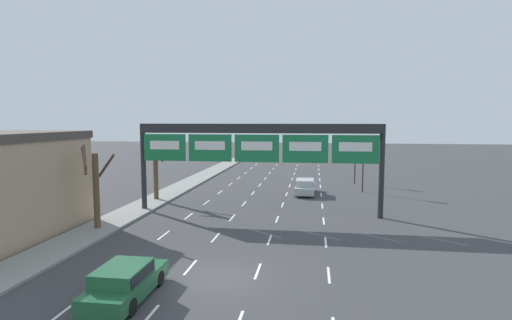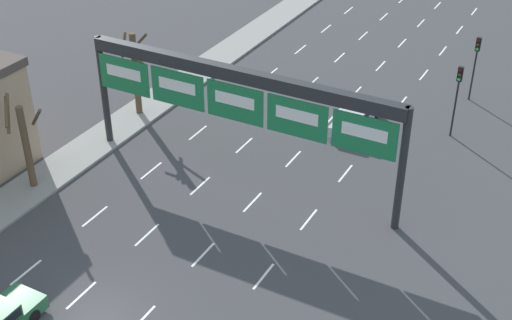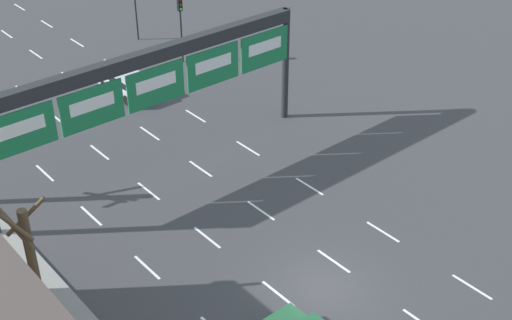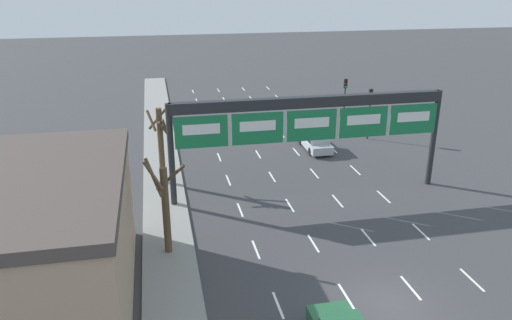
% 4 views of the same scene
% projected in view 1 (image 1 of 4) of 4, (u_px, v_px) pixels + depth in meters
% --- Properties ---
extents(ground_plane, '(220.00, 220.00, 0.00)m').
position_uv_depth(ground_plane, '(219.00, 277.00, 18.07)').
color(ground_plane, '#3D3D3F').
extents(sidewalk_left, '(2.80, 110.00, 0.15)m').
position_uv_depth(sidewalk_left, '(26.00, 265.00, 19.44)').
color(sidewalk_left, gray).
rests_on(sidewalk_left, ground_plane).
extents(lane_dashes, '(10.02, 67.00, 0.01)m').
position_uv_depth(lane_dashes, '(259.00, 211.00, 31.36)').
color(lane_dashes, white).
rests_on(lane_dashes, ground_plane).
extents(sign_gantry, '(18.50, 0.70, 6.84)m').
position_uv_depth(sign_gantry, '(257.00, 140.00, 29.74)').
color(sign_gantry, '#232628').
rests_on(sign_gantry, ground_plane).
extents(car_green, '(1.88, 4.48, 1.42)m').
position_uv_depth(car_green, '(125.00, 281.00, 15.78)').
color(car_green, '#235B38').
rests_on(car_green, ground_plane).
extents(car_silver, '(1.85, 4.63, 1.46)m').
position_uv_depth(car_silver, '(305.00, 186.00, 38.41)').
color(car_silver, '#B7B7BC').
rests_on(car_silver, ground_plane).
extents(traffic_light_near_gantry, '(0.30, 0.35, 4.63)m').
position_uv_depth(traffic_light_near_gantry, '(363.00, 159.00, 39.19)').
color(traffic_light_near_gantry, black).
rests_on(traffic_light_near_gantry, ground_plane).
extents(traffic_light_mid_block, '(0.30, 0.35, 4.46)m').
position_uv_depth(traffic_light_mid_block, '(355.00, 155.00, 44.65)').
color(traffic_light_mid_block, black).
rests_on(traffic_light_mid_block, ground_plane).
extents(tree_bare_closest, '(2.20, 2.20, 5.40)m').
position_uv_depth(tree_bare_closest, '(96.00, 185.00, 25.64)').
color(tree_bare_closest, brown).
rests_on(tree_bare_closest, sidewalk_left).
extents(tree_bare_second, '(1.57, 1.69, 5.46)m').
position_uv_depth(tree_bare_second, '(156.00, 165.00, 35.17)').
color(tree_bare_second, brown).
rests_on(tree_bare_second, sidewalk_left).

